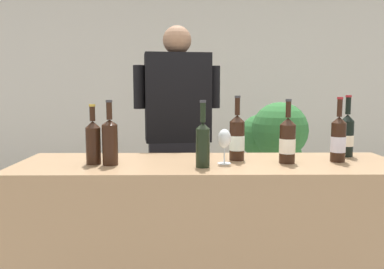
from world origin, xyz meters
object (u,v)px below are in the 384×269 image
object	(u,v)px
wine_bottle_1	(203,143)
wine_bottle_5	(347,135)
wine_bottle_2	(93,141)
wine_bottle_0	(110,141)
potted_shrub	(274,145)
wine_bottle_6	(287,141)
wine_bottle_4	(237,138)
wine_bottle_3	(338,139)
wine_glass	(224,140)
person_server	(178,155)

from	to	relation	value
wine_bottle_1	wine_bottle_5	size ratio (longest dim) A/B	0.95
wine_bottle_2	wine_bottle_1	bearing A→B (deg)	-8.72
wine_bottle_0	potted_shrub	xyz separation A→B (m)	(1.14, 1.29, -0.22)
wine_bottle_6	potted_shrub	bearing A→B (deg)	80.47
wine_bottle_0	wine_bottle_2	distance (m)	0.10
wine_bottle_0	wine_bottle_4	bearing A→B (deg)	10.92
wine_bottle_6	potted_shrub	xyz separation A→B (m)	(0.21, 1.25, -0.21)
wine_bottle_3	wine_bottle_5	size ratio (longest dim) A/B	0.98
wine_bottle_3	wine_bottle_6	world-z (taller)	wine_bottle_3
wine_bottle_6	wine_glass	world-z (taller)	wine_bottle_6
wine_bottle_0	wine_bottle_3	size ratio (longest dim) A/B	0.96
wine_bottle_5	person_server	bearing A→B (deg)	153.26
potted_shrub	wine_bottle_6	bearing A→B (deg)	-99.53
wine_bottle_0	wine_bottle_5	xyz separation A→B (m)	(1.32, 0.24, -0.00)
wine_bottle_1	wine_bottle_4	world-z (taller)	wine_bottle_4
wine_bottle_2	wine_bottle_3	distance (m)	1.30
wine_bottle_2	person_server	distance (m)	0.85
person_server	potted_shrub	size ratio (longest dim) A/B	1.45
wine_bottle_2	wine_glass	bearing A→B (deg)	-0.19
wine_bottle_4	person_server	distance (m)	0.73
wine_glass	wine_bottle_0	bearing A→B (deg)	-177.71
wine_bottle_1	wine_bottle_2	world-z (taller)	wine_bottle_1
wine_bottle_0	wine_bottle_1	distance (m)	0.48
wine_bottle_1	wine_bottle_4	size ratio (longest dim) A/B	0.95
wine_bottle_5	wine_bottle_6	distance (m)	0.44
wine_bottle_3	wine_bottle_5	distance (m)	0.20
wine_bottle_4	wine_bottle_6	bearing A→B (deg)	-18.64
wine_bottle_4	wine_bottle_5	xyz separation A→B (m)	(0.65, 0.11, 0.00)
wine_bottle_4	wine_bottle_6	size ratio (longest dim) A/B	1.05
wine_glass	wine_bottle_1	bearing A→B (deg)	-143.96
wine_bottle_1	wine_bottle_6	xyz separation A→B (m)	(0.45, 0.10, -0.01)
wine_bottle_0	potted_shrub	size ratio (longest dim) A/B	0.28
wine_bottle_1	potted_shrub	size ratio (longest dim) A/B	0.28
wine_bottle_3	person_server	size ratio (longest dim) A/B	0.20
wine_bottle_5	wine_bottle_1	bearing A→B (deg)	-160.44
person_server	wine_bottle_0	bearing A→B (deg)	-113.89
wine_bottle_0	wine_bottle_5	world-z (taller)	wine_bottle_5
wine_bottle_2	wine_glass	distance (m)	0.68
wine_bottle_6	person_server	xyz separation A→B (m)	(-0.60, 0.70, -0.20)
wine_bottle_0	wine_bottle_2	world-z (taller)	wine_bottle_0
wine_bottle_3	wine_bottle_5	xyz separation A→B (m)	(0.11, 0.16, 0.00)
potted_shrub	person_server	bearing A→B (deg)	-145.50
wine_bottle_1	potted_shrub	world-z (taller)	wine_bottle_1
wine_bottle_3	wine_glass	world-z (taller)	wine_bottle_3
wine_bottle_3	wine_bottle_6	bearing A→B (deg)	-173.01
wine_bottle_5	potted_shrub	xyz separation A→B (m)	(-0.18, 1.06, -0.22)
wine_bottle_6	wine_glass	xyz separation A→B (m)	(-0.33, -0.02, 0.01)
wine_glass	potted_shrub	bearing A→B (deg)	66.81
wine_bottle_4	potted_shrub	world-z (taller)	wine_bottle_4
wine_bottle_6	wine_bottle_4	bearing A→B (deg)	161.36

